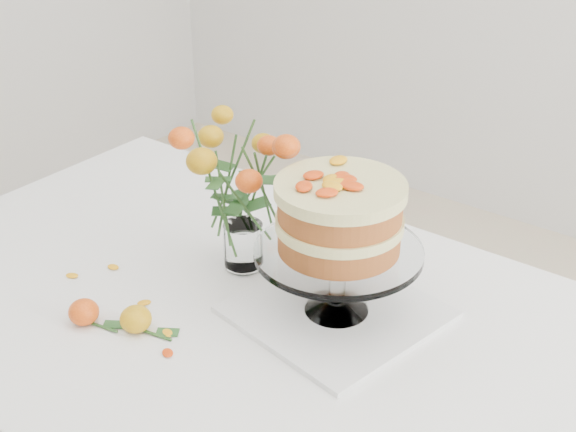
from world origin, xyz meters
name	(u,v)px	position (x,y,z in m)	size (l,w,h in m)	color
table	(230,337)	(0.00, 0.00, 0.67)	(1.43, 0.93, 0.76)	tan
napkin	(336,312)	(0.18, 0.09, 0.76)	(0.32, 0.32, 0.01)	white
cake_stand	(339,224)	(0.18, 0.09, 0.94)	(0.30, 0.30, 0.27)	white
rose_vase	(241,163)	(-0.05, 0.11, 0.98)	(0.30, 0.30, 0.39)	white
loose_rose_near	(136,319)	(-0.07, -0.16, 0.78)	(0.10, 0.06, 0.05)	gold
loose_rose_far	(84,312)	(-0.16, -0.20, 0.78)	(0.10, 0.05, 0.05)	red
stray_petal_a	(144,303)	(-0.12, -0.10, 0.76)	(0.03, 0.02, 0.00)	#FFA710
stray_petal_b	(168,333)	(-0.02, -0.14, 0.76)	(0.03, 0.02, 0.00)	#FFA710
stray_petal_c	(168,353)	(0.02, -0.18, 0.76)	(0.03, 0.02, 0.00)	#FFA710
stray_petal_d	(113,267)	(-0.26, -0.05, 0.76)	(0.03, 0.02, 0.00)	#FFA710
stray_petal_e	(72,276)	(-0.30, -0.12, 0.76)	(0.03, 0.02, 0.00)	#FFA710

